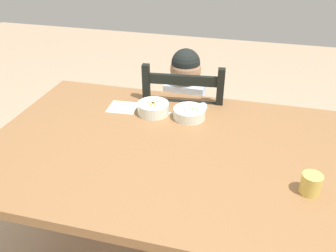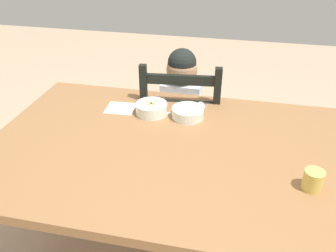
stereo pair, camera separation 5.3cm
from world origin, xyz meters
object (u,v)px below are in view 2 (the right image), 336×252
(bowl_of_peas, at_px, (188,113))
(drinking_cup, at_px, (313,180))
(bowl_of_carrots, at_px, (152,108))
(spoon, at_px, (160,114))
(child_figure, at_px, (180,106))
(dining_table, at_px, (171,163))
(dining_chair, at_px, (181,133))

(bowl_of_peas, relative_size, drinking_cup, 2.01)
(bowl_of_carrots, height_order, spoon, bowl_of_carrots)
(child_figure, bearing_deg, dining_table, -83.30)
(spoon, height_order, drinking_cup, drinking_cup)
(dining_table, bearing_deg, bowl_of_peas, 84.56)
(bowl_of_peas, distance_m, spoon, 0.14)
(dining_table, bearing_deg, bowl_of_carrots, 120.70)
(drinking_cup, bearing_deg, child_figure, 130.50)
(dining_table, distance_m, dining_chair, 0.60)
(dining_table, relative_size, bowl_of_peas, 10.32)
(bowl_of_carrots, distance_m, spoon, 0.05)
(spoon, bearing_deg, bowl_of_carrots, 169.66)
(bowl_of_peas, bearing_deg, drinking_cup, -38.89)
(spoon, bearing_deg, dining_table, -66.24)
(dining_chair, relative_size, spoon, 7.27)
(dining_table, relative_size, child_figure, 1.62)
(dining_chair, bearing_deg, bowl_of_peas, -74.33)
(drinking_cup, bearing_deg, dining_chair, 129.94)
(dining_chair, bearing_deg, child_figure, -125.42)
(dining_table, distance_m, bowl_of_carrots, 0.32)
(spoon, relative_size, drinking_cup, 1.69)
(dining_table, distance_m, child_figure, 0.56)
(dining_table, relative_size, dining_chair, 1.69)
(child_figure, xyz_separation_m, spoon, (-0.05, -0.30, 0.10))
(bowl_of_peas, xyz_separation_m, spoon, (-0.14, -0.01, -0.02))
(dining_table, xyz_separation_m, bowl_of_carrots, (-0.15, 0.26, 0.11))
(dining_chair, distance_m, child_figure, 0.18)
(bowl_of_carrots, bearing_deg, drinking_cup, -30.90)
(dining_chair, xyz_separation_m, bowl_of_peas, (0.08, -0.30, 0.31))
(dining_table, bearing_deg, spoon, 113.76)
(child_figure, height_order, bowl_of_peas, child_figure)
(bowl_of_peas, xyz_separation_m, drinking_cup, (0.51, -0.41, 0.01))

